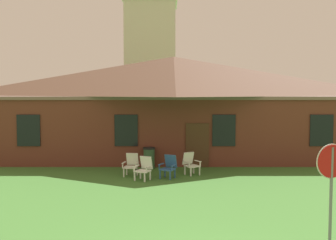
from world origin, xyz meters
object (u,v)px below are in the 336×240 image
(lawn_chair_left_end, at_px, (167,166))
(lawn_chair_middle, at_px, (189,163))
(trash_bin, at_px, (148,158))
(lawn_chair_by_porch, at_px, (130,164))
(lawn_chair_near_door, at_px, (143,168))
(stop_sign, at_px, (330,174))

(lawn_chair_left_end, distance_m, lawn_chair_middle, 1.20)
(trash_bin, bearing_deg, lawn_chair_middle, -37.78)
(lawn_chair_by_porch, distance_m, lawn_chair_left_end, 1.67)
(lawn_chair_left_end, xyz_separation_m, trash_bin, (-0.92, 2.19, -0.00))
(lawn_chair_near_door, bearing_deg, lawn_chair_by_porch, 124.73)
(lawn_chair_by_porch, relative_size, lawn_chair_middle, 1.00)
(lawn_chair_near_door, xyz_separation_m, lawn_chair_left_end, (1.01, 0.39, 0.00))
(lawn_chair_by_porch, distance_m, trash_bin, 1.84)
(stop_sign, bearing_deg, lawn_chair_near_door, 123.03)
(lawn_chair_near_door, distance_m, lawn_chair_middle, 2.25)
(lawn_chair_near_door, relative_size, lawn_chair_left_end, 1.00)
(lawn_chair_left_end, bearing_deg, lawn_chair_middle, 38.01)
(lawn_chair_left_end, height_order, lawn_chair_middle, same)
(lawn_chair_by_porch, height_order, lawn_chair_left_end, same)
(lawn_chair_left_end, xyz_separation_m, lawn_chair_middle, (0.95, 0.74, 0.00))
(lawn_chair_near_door, xyz_separation_m, trash_bin, (0.09, 2.57, -0.00))
(lawn_chair_middle, bearing_deg, lawn_chair_by_porch, -174.11)
(stop_sign, bearing_deg, trash_bin, 115.23)
(lawn_chair_near_door, bearing_deg, stop_sign, -56.97)
(lawn_chair_by_porch, xyz_separation_m, lawn_chair_left_end, (1.61, -0.48, 0.00))
(lawn_chair_by_porch, xyz_separation_m, lawn_chair_middle, (2.55, 0.26, 0.00))
(lawn_chair_middle, bearing_deg, stop_sign, -71.76)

